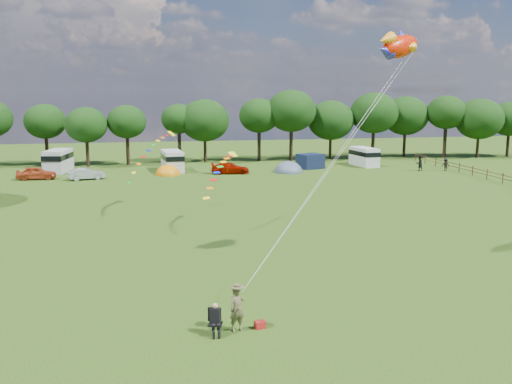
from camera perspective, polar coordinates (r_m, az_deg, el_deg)
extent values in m
plane|color=black|center=(28.55, 3.09, -10.74)|extent=(180.00, 180.00, 0.00)
cylinder|color=black|center=(83.70, -20.17, 3.88)|extent=(0.47, 0.47, 3.90)
ellipsoid|color=black|center=(83.40, -20.34, 6.64)|extent=(5.58, 5.58, 4.74)
cylinder|color=black|center=(79.97, -16.49, 3.69)|extent=(0.44, 0.44, 3.56)
ellipsoid|color=black|center=(79.66, -16.63, 6.46)|extent=(5.56, 5.56, 4.73)
cylinder|color=black|center=(80.57, -12.70, 4.05)|extent=(0.47, 0.47, 3.95)
ellipsoid|color=black|center=(80.26, -12.81, 6.87)|extent=(5.33, 5.33, 4.53)
cylinder|color=black|center=(82.42, -7.66, 4.47)|extent=(0.50, 0.50, 4.33)
ellipsoid|color=black|center=(82.13, -7.73, 7.27)|extent=(4.95, 4.95, 4.21)
cylinder|color=black|center=(82.30, -5.11, 4.16)|extent=(0.43, 0.43, 3.31)
ellipsoid|color=black|center=(81.96, -5.16, 7.14)|extent=(7.03, 7.03, 5.98)
cylinder|color=black|center=(83.64, 0.31, 4.65)|extent=(0.50, 0.50, 4.36)
ellipsoid|color=black|center=(83.34, 0.32, 7.65)|extent=(5.84, 5.84, 4.97)
cylinder|color=black|center=(83.80, 3.52, 4.71)|extent=(0.51, 0.51, 4.55)
ellipsoid|color=black|center=(83.48, 3.56, 8.10)|extent=(7.15, 7.15, 6.08)
cylinder|color=black|center=(86.29, 7.43, 4.35)|extent=(0.42, 0.42, 3.21)
ellipsoid|color=black|center=(85.97, 7.49, 7.13)|extent=(6.90, 6.90, 5.86)
cylinder|color=black|center=(87.88, 11.61, 4.65)|extent=(0.48, 0.48, 4.17)
ellipsoid|color=black|center=(87.57, 11.72, 7.76)|extent=(7.16, 7.16, 6.09)
cylinder|color=black|center=(92.08, 14.60, 4.61)|extent=(0.45, 0.45, 3.66)
ellipsoid|color=black|center=(91.78, 14.73, 7.39)|extent=(7.05, 7.05, 5.99)
cylinder|color=black|center=(92.30, 18.35, 4.74)|extent=(0.52, 0.52, 4.65)
ellipsoid|color=black|center=(92.03, 18.51, 7.57)|extent=(5.96, 5.96, 5.06)
cylinder|color=black|center=(93.64, 21.26, 4.19)|extent=(0.42, 0.42, 3.19)
ellipsoid|color=black|center=(93.35, 21.43, 6.82)|extent=(7.23, 7.23, 6.14)
cylinder|color=black|center=(96.92, 23.86, 4.29)|extent=(0.44, 0.44, 3.52)
ellipsoid|color=black|center=(96.65, 24.03, 6.71)|extent=(6.22, 6.22, 5.28)
cylinder|color=#472D19|center=(68.54, 23.45, 1.27)|extent=(0.12, 0.12, 1.20)
cylinder|color=#472D19|center=(67.27, 24.18, 1.36)|extent=(0.08, 3.00, 0.08)
cylinder|color=#472D19|center=(67.33, 24.16, 1.03)|extent=(0.08, 3.00, 0.08)
cylinder|color=#472D19|center=(71.00, 22.10, 1.64)|extent=(0.12, 0.12, 1.20)
cylinder|color=#472D19|center=(69.72, 22.78, 1.74)|extent=(0.08, 3.00, 0.08)
cylinder|color=#472D19|center=(69.77, 22.76, 1.42)|extent=(0.08, 3.00, 0.08)
cylinder|color=#472D19|center=(73.51, 20.84, 1.99)|extent=(0.12, 0.12, 1.20)
cylinder|color=#472D19|center=(72.21, 21.48, 2.09)|extent=(0.08, 3.00, 0.08)
cylinder|color=#472D19|center=(72.26, 21.46, 1.78)|extent=(0.08, 3.00, 0.08)
cylinder|color=#472D19|center=(76.05, 19.66, 2.31)|extent=(0.12, 0.12, 1.20)
cylinder|color=#472D19|center=(74.73, 20.26, 2.42)|extent=(0.08, 3.00, 0.08)
cylinder|color=#472D19|center=(74.78, 20.24, 2.12)|extent=(0.08, 3.00, 0.08)
cylinder|color=#472D19|center=(78.63, 18.56, 2.62)|extent=(0.12, 0.12, 1.20)
cylinder|color=#472D19|center=(77.29, 19.12, 2.72)|extent=(0.08, 3.00, 0.08)
cylinder|color=#472D19|center=(77.34, 19.10, 2.43)|extent=(0.08, 3.00, 0.08)
cylinder|color=#472D19|center=(81.23, 17.53, 2.90)|extent=(0.12, 0.12, 1.20)
cylinder|color=#472D19|center=(79.88, 18.05, 3.01)|extent=(0.08, 3.00, 0.08)
cylinder|color=#472D19|center=(79.93, 18.03, 2.72)|extent=(0.08, 3.00, 0.08)
cylinder|color=#472D19|center=(83.86, 16.56, 3.16)|extent=(0.12, 0.12, 1.20)
cylinder|color=#472D19|center=(82.50, 17.05, 3.27)|extent=(0.08, 3.00, 0.08)
cylinder|color=#472D19|center=(82.55, 17.04, 3.00)|extent=(0.08, 3.00, 0.08)
cylinder|color=#472D19|center=(86.52, 15.65, 3.41)|extent=(0.12, 0.12, 1.20)
cylinder|color=#472D19|center=(85.15, 16.11, 3.52)|extent=(0.08, 3.00, 0.08)
cylinder|color=#472D19|center=(85.19, 16.10, 3.25)|extent=(0.08, 3.00, 0.08)
imported|color=#AE3E1C|center=(70.54, -21.11, 1.78)|extent=(4.52, 1.79, 1.50)
imported|color=#94979C|center=(68.56, -16.62, 1.75)|extent=(4.06, 2.40, 1.35)
imported|color=#8E1000|center=(70.54, -2.60, 2.39)|extent=(4.70, 2.36, 1.36)
cube|color=#B4B4B6|center=(76.36, -19.17, 2.97)|extent=(3.16, 5.84, 2.78)
cube|color=black|center=(76.30, -19.20, 3.39)|extent=(3.22, 5.96, 0.66)
cylinder|color=black|center=(74.82, -19.51, 2.04)|extent=(0.82, 0.40, 0.78)
cylinder|color=black|center=(78.14, -18.77, 2.41)|extent=(0.82, 0.40, 0.78)
cube|color=silver|center=(73.29, -8.36, 3.08)|extent=(2.76, 5.45, 2.62)
cube|color=black|center=(73.22, -8.37, 3.50)|extent=(2.82, 5.56, 0.62)
cylinder|color=black|center=(71.79, -8.15, 2.19)|extent=(0.76, 0.35, 0.74)
cylinder|color=black|center=(75.03, -8.53, 2.52)|extent=(0.76, 0.35, 0.74)
cube|color=silver|center=(79.23, 10.76, 3.49)|extent=(2.72, 5.21, 2.49)
cube|color=black|center=(79.17, 10.78, 3.85)|extent=(2.78, 5.31, 0.59)
cylinder|color=black|center=(77.97, 11.29, 2.70)|extent=(0.73, 0.34, 0.70)
cylinder|color=black|center=(80.70, 10.21, 2.98)|extent=(0.73, 0.34, 0.70)
ellipsoid|color=orange|center=(70.46, -8.81, 1.73)|extent=(2.94, 3.39, 2.42)
cylinder|color=orange|center=(70.46, -8.81, 1.75)|extent=(3.09, 3.09, 0.08)
ellipsoid|color=#445264|center=(72.01, 3.25, 2.02)|extent=(3.52, 4.04, 2.75)
cylinder|color=#445264|center=(72.01, 3.25, 2.03)|extent=(3.69, 3.69, 0.08)
cube|color=#111A35|center=(75.58, 5.45, 3.09)|extent=(3.77, 3.45, 1.91)
imported|color=brown|center=(24.80, -1.90, -11.64)|extent=(0.80, 0.63, 1.94)
cylinder|color=#99999E|center=(24.44, -4.59, -13.82)|extent=(0.02, 0.02, 0.51)
cylinder|color=#99999E|center=(24.49, -3.43, -13.75)|extent=(0.02, 0.02, 0.51)
cylinder|color=#99999E|center=(24.88, -4.71, -13.38)|extent=(0.02, 0.02, 0.51)
cylinder|color=#99999E|center=(24.93, -3.58, -13.31)|extent=(0.02, 0.02, 0.51)
cube|color=black|center=(24.59, -4.08, -13.02)|extent=(0.71, 0.70, 0.06)
cube|color=black|center=(24.71, -4.17, -12.11)|extent=(0.56, 0.23, 0.61)
cube|color=black|center=(24.49, -4.11, -12.23)|extent=(0.48, 0.38, 0.64)
sphere|color=tan|center=(24.31, -4.11, -11.29)|extent=(0.24, 0.24, 0.24)
cube|color=#AE1D19|center=(25.32, 0.41, -13.13)|extent=(0.52, 0.41, 0.33)
ellipsoid|color=red|center=(33.59, 14.20, 13.93)|extent=(3.26, 2.56, 1.79)
ellipsoid|color=#FFF500|center=(33.58, 14.19, 13.69)|extent=(2.04, 1.59, 0.98)
cone|color=orange|center=(32.52, 12.82, 14.61)|extent=(1.34, 1.23, 0.94)
cone|color=#3028C4|center=(32.47, 12.78, 13.63)|extent=(1.34, 1.23, 0.94)
cone|color=#3028C4|center=(33.71, 14.34, 14.89)|extent=(0.97, 1.02, 0.80)
sphere|color=white|center=(34.66, 14.80, 14.05)|extent=(0.30, 0.30, 0.30)
sphere|color=black|center=(34.75, 14.81, 14.04)|extent=(0.15, 0.15, 0.15)
cube|color=#FFFD00|center=(50.16, -8.44, 5.79)|extent=(0.81, 0.86, 0.42)
cube|color=red|center=(49.70, -8.89, 5.61)|extent=(0.49, 0.67, 0.12)
cube|color=orange|center=(49.25, -9.33, 5.39)|extent=(0.49, 0.66, 0.13)
cube|color=yellow|center=(48.81, -9.79, 5.07)|extent=(0.48, 0.66, 0.14)
cube|color=#198C1E|center=(48.38, -10.25, 4.64)|extent=(0.48, 0.66, 0.15)
cube|color=#0C1EB2|center=(47.97, -10.71, 4.12)|extent=(0.48, 0.66, 0.16)
cube|color=red|center=(47.57, -11.17, 3.48)|extent=(0.47, 0.66, 0.17)
cube|color=orange|center=(47.20, -11.65, 2.74)|extent=(0.47, 0.65, 0.18)
cube|color=yellow|center=(46.84, -12.12, 1.90)|extent=(0.46, 0.65, 0.19)
cube|color=#198C1E|center=(46.51, -12.60, 0.94)|extent=(0.45, 0.65, 0.20)
cube|color=yellow|center=(43.79, -2.33, 3.80)|extent=(0.78, 0.74, 0.37)
cube|color=red|center=(43.22, -2.64, 3.61)|extent=(0.58, 0.47, 0.10)
cube|color=orange|center=(42.66, -2.95, 3.37)|extent=(0.58, 0.46, 0.11)
cube|color=yellow|center=(42.11, -3.27, 3.02)|extent=(0.58, 0.46, 0.12)
cube|color=#198C1E|center=(41.57, -3.60, 2.55)|extent=(0.58, 0.46, 0.13)
cube|color=#0C1EB2|center=(41.05, -3.94, 1.95)|extent=(0.58, 0.45, 0.14)
cube|color=red|center=(40.55, -4.28, 1.23)|extent=(0.57, 0.45, 0.15)
cube|color=orange|center=(40.06, -4.63, 0.37)|extent=(0.57, 0.45, 0.16)
cube|color=yellow|center=(39.61, -4.98, -0.62)|extent=(0.57, 0.44, 0.17)
imported|color=black|center=(75.80, 16.01, 2.75)|extent=(0.98, 0.67, 1.89)
imported|color=black|center=(76.68, 18.41, 2.62)|extent=(1.11, 0.61, 1.65)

